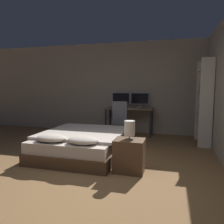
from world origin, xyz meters
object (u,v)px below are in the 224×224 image
desk (129,112)px  keyboard (128,108)px  bed (83,143)px  monitor_left (121,99)px  bedside_lamp (130,129)px  nightstand (129,155)px  computer_mouse (138,108)px  office_chair (121,125)px  bookshelf (205,99)px  monitor_right (140,99)px

desk → keyboard: 0.21m
bed → monitor_left: 2.43m
bed → bedside_lamp: 1.35m
nightstand → desk: size_ratio=0.39×
desk → monitor_left: monitor_left is taller
bedside_lamp → monitor_left: monitor_left is taller
bed → nightstand: 1.26m
bed → computer_mouse: 2.18m
nightstand → bedside_lamp: bedside_lamp is taller
nightstand → office_chair: (-0.63, 2.10, 0.13)m
monitor_left → desk: bearing=-31.7°
bed → monitor_left: size_ratio=3.61×
computer_mouse → bedside_lamp: bearing=-84.1°
nightstand → bed: bearing=149.9°
nightstand → bookshelf: 2.70m
bedside_lamp → desk: (-0.54, 2.74, -0.05)m
bedside_lamp → bookshelf: size_ratio=0.15×
office_chair → desk: bearing=82.0°
office_chair → nightstand: bearing=-73.3°
monitor_right → bookshelf: (1.65, -0.76, 0.07)m
monitor_right → keyboard: monitor_right is taller
monitor_left → computer_mouse: monitor_left is taller
keyboard → bookshelf: 2.00m
monitor_right → computer_mouse: size_ratio=7.56×
desk → keyboard: (-0.00, -0.17, 0.12)m
monitor_left → bookshelf: (2.21, -0.76, 0.07)m
keyboard → bedside_lamp: bearing=-78.1°
bed → bookshelf: size_ratio=0.94×
monitor_right → bed: bearing=-110.1°
bedside_lamp → monitor_right: 2.95m
monitor_right → bookshelf: size_ratio=0.26×
monitor_right → keyboard: size_ratio=1.43×
computer_mouse → desk: bearing=148.1°
desk → nightstand: bearing=-78.8°
desk → bookshelf: 2.06m
bed → keyboard: bearing=74.1°
monitor_right → bookshelf: bookshelf is taller
bedside_lamp → computer_mouse: 2.59m
desk → keyboard: keyboard is taller
monitor_right → monitor_left: bearing=180.0°
desk → monitor_right: 0.49m
monitor_left → computer_mouse: bearing=-31.8°
bed → monitor_left: bearing=83.3°
bedside_lamp → bookshelf: bearing=57.3°
bed → bookshelf: (2.48, 1.52, 0.87)m
office_chair → bookshelf: bookshelf is taller
nightstand → keyboard: 2.68m
monitor_left → office_chair: monitor_left is taller
computer_mouse → bed: bearing=-113.1°
nightstand → bookshelf: bookshelf is taller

